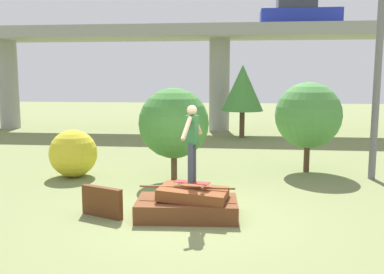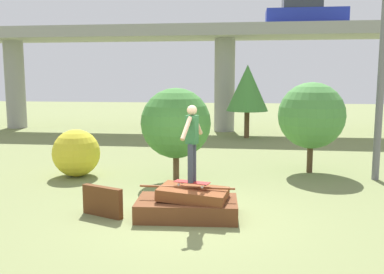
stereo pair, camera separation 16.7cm
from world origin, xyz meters
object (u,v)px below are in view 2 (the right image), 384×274
at_px(skater, 192,138).
at_px(car_on_overpass_mid, 304,14).
at_px(skateboard, 192,182).
at_px(tree_behind_left, 247,88).
at_px(utility_pole, 382,62).
at_px(bush_yellow_flowering, 76,153).
at_px(tree_behind_right, 176,123).
at_px(tree_mid_back, 311,116).

distance_m(skater, car_on_overpass_mid, 16.03).
distance_m(skateboard, tree_behind_left, 12.30).
height_order(skater, utility_pole, utility_pole).
relative_size(utility_pole, bush_yellow_flowering, 4.61).
xyz_separation_m(skateboard, tree_behind_left, (1.13, 12.13, 1.66)).
bearing_deg(utility_pole, tree_behind_right, -170.14).
height_order(utility_pole, bush_yellow_flowering, utility_pole).
height_order(tree_mid_back, bush_yellow_flowering, tree_mid_back).
relative_size(car_on_overpass_mid, utility_pole, 0.63).
bearing_deg(utility_pole, skateboard, -140.62).
relative_size(utility_pole, tree_mid_back, 2.32).
distance_m(skater, utility_pole, 6.50).
relative_size(car_on_overpass_mid, tree_mid_back, 1.46).
height_order(car_on_overpass_mid, bush_yellow_flowering, car_on_overpass_mid).
bearing_deg(car_on_overpass_mid, tree_mid_back, -95.24).
bearing_deg(skateboard, tree_mid_back, 56.67).
xyz_separation_m(car_on_overpass_mid, bush_yellow_flowering, (-7.93, -11.56, -5.51)).
distance_m(skateboard, skater, 0.95).
height_order(skateboard, car_on_overpass_mid, car_on_overpass_mid).
xyz_separation_m(car_on_overpass_mid, tree_mid_back, (-0.93, -10.14, -4.44)).
relative_size(car_on_overpass_mid, bush_yellow_flowering, 2.90).
xyz_separation_m(skater, tree_behind_right, (-0.84, 2.99, -0.02)).
relative_size(utility_pole, tree_behind_left, 1.84).
height_order(tree_behind_left, bush_yellow_flowering, tree_behind_left).
height_order(skater, tree_behind_right, tree_behind_right).
xyz_separation_m(skater, utility_pole, (4.85, 3.98, 1.68)).
relative_size(tree_behind_right, bush_yellow_flowering, 1.88).
distance_m(car_on_overpass_mid, bush_yellow_flowering, 15.06).
height_order(car_on_overpass_mid, tree_behind_right, car_on_overpass_mid).
bearing_deg(skater, skateboard, 0.00).
xyz_separation_m(tree_behind_right, bush_yellow_flowering, (-3.07, 0.29, -0.97)).
xyz_separation_m(utility_pole, tree_mid_back, (-1.76, 0.72, -1.60)).
bearing_deg(skateboard, tree_behind_left, 84.67).
bearing_deg(skateboard, tree_behind_right, 105.65).
height_order(skater, car_on_overpass_mid, car_on_overpass_mid).
relative_size(skater, tree_behind_left, 0.46).
bearing_deg(utility_pole, tree_mid_back, 157.85).
distance_m(skateboard, utility_pole, 6.81).
bearing_deg(car_on_overpass_mid, skater, -105.16).
xyz_separation_m(tree_behind_left, bush_yellow_flowering, (-5.04, -8.85, -1.71)).
bearing_deg(tree_mid_back, bush_yellow_flowering, -168.58).
height_order(tree_behind_left, tree_behind_right, tree_behind_left).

